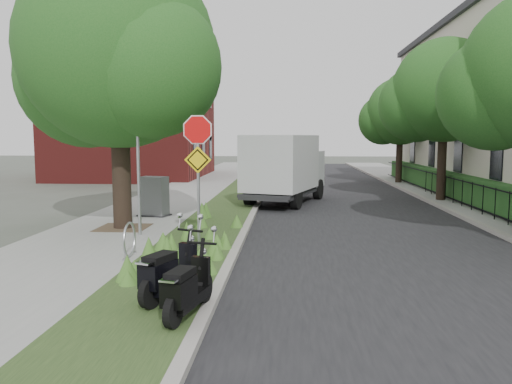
% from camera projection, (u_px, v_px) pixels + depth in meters
% --- Properties ---
extents(ground, '(120.00, 120.00, 0.00)m').
position_uv_depth(ground, '(256.00, 257.00, 11.23)').
color(ground, '#4C5147').
rests_on(ground, ground).
extents(sidewalk_near, '(3.50, 60.00, 0.12)m').
position_uv_depth(sidewalk_near, '(173.00, 199.00, 21.42)').
color(sidewalk_near, gray).
rests_on(sidewalk_near, ground).
extents(verge, '(2.00, 60.00, 0.12)m').
position_uv_depth(verge, '(236.00, 199.00, 21.24)').
color(verge, '#27401B').
rests_on(verge, ground).
extents(kerb_near, '(0.20, 60.00, 0.13)m').
position_uv_depth(kerb_near, '(260.00, 199.00, 21.17)').
color(kerb_near, '#9E9991').
rests_on(kerb_near, ground).
extents(road, '(7.00, 60.00, 0.01)m').
position_uv_depth(road, '(343.00, 201.00, 20.95)').
color(road, black).
rests_on(road, ground).
extents(kerb_far, '(0.20, 60.00, 0.13)m').
position_uv_depth(kerb_far, '(428.00, 201.00, 20.71)').
color(kerb_far, '#9E9991').
rests_on(kerb_far, ground).
extents(footpath_far, '(3.20, 60.00, 0.12)m').
position_uv_depth(footpath_far, '(470.00, 201.00, 20.60)').
color(footpath_far, gray).
rests_on(footpath_far, ground).
extents(street_tree_main, '(6.21, 5.54, 7.66)m').
position_uv_depth(street_tree_main, '(116.00, 61.00, 13.81)').
color(street_tree_main, black).
rests_on(street_tree_main, ground).
extents(bare_post, '(0.08, 0.08, 4.00)m').
position_uv_depth(bare_post, '(138.00, 159.00, 12.99)').
color(bare_post, '#A5A8AD').
rests_on(bare_post, ground).
extents(bike_hoop, '(0.06, 0.78, 0.77)m').
position_uv_depth(bike_hoop, '(129.00, 240.00, 10.76)').
color(bike_hoop, '#A5A8AD').
rests_on(bike_hoop, ground).
extents(sign_assembly, '(0.94, 0.08, 3.22)m').
position_uv_depth(sign_assembly, '(198.00, 153.00, 11.64)').
color(sign_assembly, '#A5A8AD').
rests_on(sign_assembly, ground).
extents(fence_far, '(0.04, 24.00, 1.00)m').
position_uv_depth(fence_far, '(446.00, 186.00, 20.60)').
color(fence_far, black).
rests_on(fence_far, ground).
extents(hedge_far, '(1.00, 24.00, 1.10)m').
position_uv_depth(hedge_far, '(463.00, 187.00, 20.55)').
color(hedge_far, '#1C4E1F').
rests_on(hedge_far, footpath_far).
extents(brick_building, '(9.40, 10.40, 8.30)m').
position_uv_depth(brick_building, '(136.00, 114.00, 33.21)').
color(brick_building, maroon).
rests_on(brick_building, ground).
extents(far_tree_b, '(4.83, 4.31, 6.56)m').
position_uv_depth(far_tree_b, '(442.00, 96.00, 20.26)').
color(far_tree_b, black).
rests_on(far_tree_b, ground).
extents(far_tree_c, '(4.37, 3.89, 5.93)m').
position_uv_depth(far_tree_c, '(399.00, 115.00, 28.23)').
color(far_tree_c, black).
rests_on(far_tree_c, ground).
extents(scooter_near, '(0.54, 1.54, 0.74)m').
position_uv_depth(scooter_near, '(185.00, 294.00, 7.09)').
color(scooter_near, black).
rests_on(scooter_near, ground).
extents(scooter_far, '(0.77, 1.57, 0.79)m').
position_uv_depth(scooter_far, '(166.00, 277.00, 7.86)').
color(scooter_far, black).
rests_on(scooter_far, ground).
extents(box_truck, '(3.49, 5.59, 2.37)m').
position_uv_depth(box_truck, '(285.00, 166.00, 20.15)').
color(box_truck, '#262628').
rests_on(box_truck, ground).
extents(utility_cabinet, '(1.10, 0.87, 1.29)m').
position_uv_depth(utility_cabinet, '(154.00, 197.00, 16.36)').
color(utility_cabinet, '#262628').
rests_on(utility_cabinet, ground).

